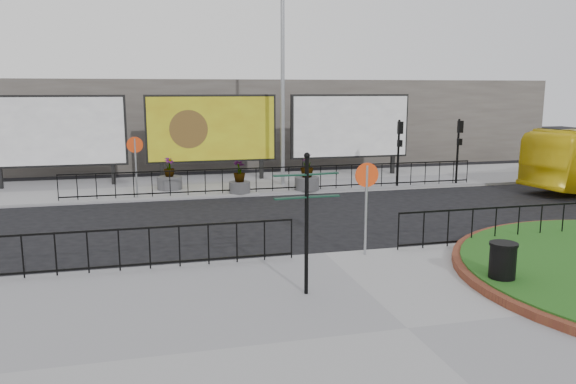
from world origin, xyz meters
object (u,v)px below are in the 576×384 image
object	(u,v)px
lamp_post	(283,81)
planter_b	(240,181)
planter_c	(307,178)
planter_a	(170,180)
fingerpost_sign	(307,210)
billboard_mid	(212,129)
litter_bin	(502,265)

from	to	relation	value
lamp_post	planter_b	distance (m)	5.04
planter_b	planter_c	xyz separation A→B (m)	(2.98, 0.00, 0.04)
lamp_post	planter_c	bearing A→B (deg)	-66.59
planter_a	planter_c	distance (m)	6.05
lamp_post	fingerpost_sign	world-z (taller)	lamp_post
planter_a	billboard_mid	bearing A→B (deg)	42.79
planter_a	litter_bin	bearing A→B (deg)	-65.42
billboard_mid	planter_c	bearing A→B (deg)	-43.99
fingerpost_sign	planter_a	xyz separation A→B (m)	(-2.31, 13.82, -1.42)
billboard_mid	planter_c	distance (m)	5.50
lamp_post	planter_c	size ratio (longest dim) A/B	5.87
litter_bin	planter_c	world-z (taller)	planter_c
planter_a	planter_b	distance (m)	3.27
fingerpost_sign	planter_a	world-z (taller)	fingerpost_sign
fingerpost_sign	planter_a	bearing A→B (deg)	99.60
fingerpost_sign	planter_b	distance (m)	12.30
lamp_post	litter_bin	xyz separation A→B (m)	(1.50, -14.50, -4.19)
fingerpost_sign	planter_a	size ratio (longest dim) A/B	2.18
lamp_post	litter_bin	size ratio (longest dim) A/B	9.00
fingerpost_sign	litter_bin	size ratio (longest dim) A/B	2.99
planter_a	planter_c	xyz separation A→B (m)	(5.83, -1.60, 0.11)
planter_c	fingerpost_sign	bearing A→B (deg)	-106.09
planter_a	planter_b	xyz separation A→B (m)	(2.85, -1.60, 0.07)
planter_c	lamp_post	bearing A→B (deg)	113.41
planter_c	billboard_mid	bearing A→B (deg)	136.01
planter_a	fingerpost_sign	bearing A→B (deg)	-80.53
billboard_mid	planter_a	world-z (taller)	billboard_mid
fingerpost_sign	planter_b	world-z (taller)	fingerpost_sign
billboard_mid	planter_b	world-z (taller)	billboard_mid
lamp_post	planter_b	xyz separation A→B (m)	(-2.28, -1.60, -4.20)
billboard_mid	planter_a	xyz separation A→B (m)	(-2.13, -1.97, -2.04)
lamp_post	billboard_mid	bearing A→B (deg)	146.75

